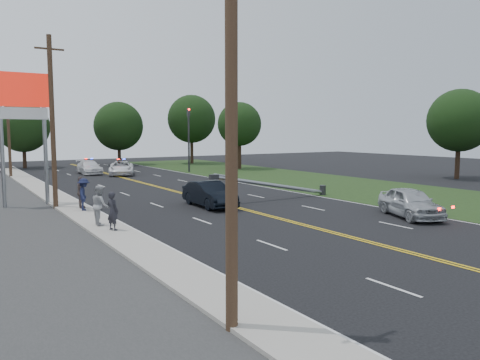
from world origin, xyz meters
TOP-DOWN VIEW (x-y plane):
  - ground at (0.00, 0.00)m, footprint 120.00×120.00m
  - sidewalk at (-8.40, 10.00)m, footprint 1.80×70.00m
  - grass_verge at (13.50, 10.00)m, footprint 12.00×80.00m
  - centerline_yellow at (0.00, 10.00)m, footprint 0.36×80.00m
  - pylon_sign at (-10.50, 14.00)m, footprint 3.20×0.35m
  - traffic_signal at (8.30, 30.00)m, footprint 0.28×0.41m
  - fallen_streetlight at (4.19, 8.00)m, footprint 9.36×0.44m
  - utility_pole_near at (-9.20, -8.00)m, footprint 1.60×0.28m
  - utility_pole_mid at (-9.20, 12.00)m, footprint 1.60×0.28m
  - utility_pole_far at (-9.20, 34.00)m, footprint 1.60×0.28m
  - tree_6 at (-6.34, 45.82)m, footprint 6.23×6.23m
  - tree_7 at (5.32, 45.21)m, footprint 6.51×6.51m
  - tree_8 at (14.71, 42.21)m, footprint 6.65×6.65m
  - tree_9 at (15.44, 30.83)m, footprint 5.24×5.24m
  - tree_12 at (26.70, 9.70)m, footprint 5.91×5.91m
  - crashed_sedan at (-1.22, 7.75)m, footprint 1.79×4.70m
  - waiting_sedan at (6.12, -0.95)m, footprint 3.55×4.97m
  - emergency_a at (0.84, 30.65)m, footprint 3.98×5.69m
  - emergency_b at (-1.72, 33.48)m, footprint 2.14×4.97m
  - bystander_a at (-8.35, 3.68)m, footprint 0.64×0.75m
  - bystander_b at (-8.48, 5.19)m, footprint 0.80×0.98m
  - bystander_c at (-8.11, 9.73)m, footprint 0.97×1.31m
  - bystander_d at (-8.07, 10.60)m, footprint 0.56×1.11m

SIDE VIEW (x-z plane):
  - ground at x=0.00m, z-range 0.00..0.00m
  - grass_verge at x=13.50m, z-range 0.00..0.01m
  - centerline_yellow at x=0.00m, z-range 0.01..0.01m
  - sidewalk at x=-8.40m, z-range 0.00..0.12m
  - emergency_b at x=-1.72m, z-range 0.00..1.42m
  - emergency_a at x=0.84m, z-range 0.00..1.44m
  - crashed_sedan at x=-1.22m, z-range 0.00..1.53m
  - waiting_sedan at x=6.12m, z-range 0.00..1.57m
  - fallen_streetlight at x=4.19m, z-range -0.04..1.88m
  - bystander_a at x=-8.35m, z-range 0.12..1.86m
  - bystander_c at x=-8.11m, z-range 0.12..1.93m
  - bystander_d at x=-8.07m, z-range 0.12..1.95m
  - bystander_b at x=-8.48m, z-range 0.12..2.00m
  - traffic_signal at x=8.30m, z-range 0.68..7.73m
  - tree_6 at x=-6.34m, z-range 0.97..9.15m
  - utility_pole_near at x=-9.20m, z-range 0.08..10.08m
  - utility_pole_mid at x=-9.20m, z-range 0.08..10.08m
  - utility_pole_far at x=-9.20m, z-range 0.08..10.08m
  - tree_7 at x=5.32m, z-range 0.96..9.41m
  - tree_9 at x=15.44m, z-range 1.36..9.35m
  - tree_12 at x=26.70m, z-range 1.28..9.77m
  - pylon_sign at x=-10.50m, z-range 2.00..10.00m
  - tree_8 at x=14.71m, z-range 1.43..10.97m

